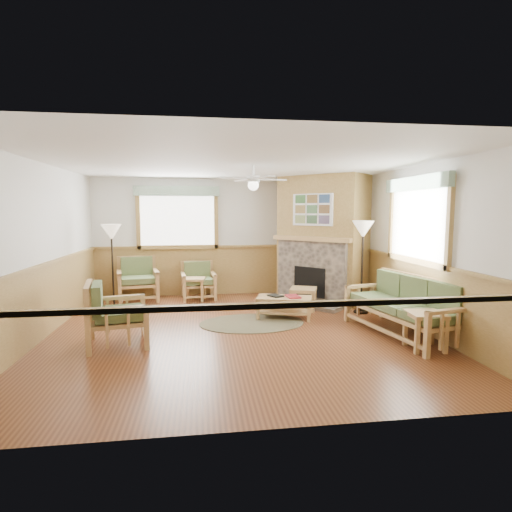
{
  "coord_description": "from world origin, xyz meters",
  "views": [
    {
      "loc": [
        -0.56,
        -6.34,
        1.95
      ],
      "look_at": [
        0.4,
        0.7,
        1.15
      ],
      "focal_mm": 28.0,
      "sensor_mm": 36.0,
      "label": 1
    }
  ],
  "objects": [
    {
      "name": "floor",
      "position": [
        0.0,
        0.0,
        -0.01
      ],
      "size": [
        6.0,
        6.0,
        0.01
      ],
      "primitive_type": "cube",
      "color": "brown",
      "rests_on": "ground"
    },
    {
      "name": "ceiling",
      "position": [
        0.0,
        0.0,
        2.7
      ],
      "size": [
        6.0,
        6.0,
        0.01
      ],
      "primitive_type": "cube",
      "color": "white",
      "rests_on": "floor"
    },
    {
      "name": "wall_back",
      "position": [
        0.0,
        3.0,
        1.35
      ],
      "size": [
        6.0,
        0.02,
        2.7
      ],
      "primitive_type": "cube",
      "color": "silver",
      "rests_on": "floor"
    },
    {
      "name": "wall_front",
      "position": [
        0.0,
        -3.0,
        1.35
      ],
      "size": [
        6.0,
        0.02,
        2.7
      ],
      "primitive_type": "cube",
      "color": "silver",
      "rests_on": "floor"
    },
    {
      "name": "wall_left",
      "position": [
        -3.0,
        0.0,
        1.35
      ],
      "size": [
        0.02,
        6.0,
        2.7
      ],
      "primitive_type": "cube",
      "color": "silver",
      "rests_on": "floor"
    },
    {
      "name": "wall_right",
      "position": [
        3.0,
        0.0,
        1.35
      ],
      "size": [
        0.02,
        6.0,
        2.7
      ],
      "primitive_type": "cube",
      "color": "silver",
      "rests_on": "floor"
    },
    {
      "name": "wainscot",
      "position": [
        0.0,
        0.0,
        0.55
      ],
      "size": [
        6.0,
        6.0,
        1.1
      ],
      "primitive_type": null,
      "color": "olive",
      "rests_on": "floor"
    },
    {
      "name": "fireplace",
      "position": [
        2.05,
        2.05,
        1.35
      ],
      "size": [
        3.11,
        3.11,
        2.7
      ],
      "primitive_type": null,
      "rotation": [
        0.0,
        0.0,
        -0.79
      ],
      "color": "olive",
      "rests_on": "floor"
    },
    {
      "name": "window_back",
      "position": [
        -1.1,
        2.96,
        2.53
      ],
      "size": [
        1.9,
        0.16,
        1.5
      ],
      "primitive_type": null,
      "color": "white",
      "rests_on": "wall_back"
    },
    {
      "name": "window_right",
      "position": [
        2.96,
        -0.2,
        2.53
      ],
      "size": [
        0.16,
        1.9,
        1.5
      ],
      "primitive_type": null,
      "color": "white",
      "rests_on": "wall_right"
    },
    {
      "name": "ceiling_fan",
      "position": [
        0.3,
        0.3,
        2.66
      ],
      "size": [
        1.59,
        1.59,
        0.36
      ],
      "primitive_type": null,
      "rotation": [
        0.0,
        0.0,
        0.35
      ],
      "color": "white",
      "rests_on": "ceiling"
    },
    {
      "name": "sofa",
      "position": [
        2.55,
        -0.55,
        0.46
      ],
      "size": [
        2.13,
        1.21,
        0.92
      ],
      "primitive_type": null,
      "rotation": [
        0.0,
        0.0,
        -1.36
      ],
      "color": "tan",
      "rests_on": "floor"
    },
    {
      "name": "armchair_back_left",
      "position": [
        -1.96,
        2.55,
        0.47
      ],
      "size": [
        0.99,
        0.99,
        0.94
      ],
      "primitive_type": null,
      "rotation": [
        0.0,
        0.0,
        0.2
      ],
      "color": "tan",
      "rests_on": "floor"
    },
    {
      "name": "armchair_back_right",
      "position": [
        -0.65,
        2.55,
        0.41
      ],
      "size": [
        0.8,
        0.8,
        0.82
      ],
      "primitive_type": null,
      "rotation": [
        0.0,
        0.0,
        0.1
      ],
      "color": "tan",
      "rests_on": "floor"
    },
    {
      "name": "armchair_left",
      "position": [
        -1.79,
        -0.43,
        0.47
      ],
      "size": [
        0.98,
        0.98,
        0.93
      ],
      "primitive_type": null,
      "rotation": [
        0.0,
        0.0,
        1.77
      ],
      "color": "tan",
      "rests_on": "floor"
    },
    {
      "name": "coffee_table",
      "position": [
        0.92,
        0.68,
        0.2
      ],
      "size": [
        1.08,
        0.76,
        0.39
      ],
      "primitive_type": null,
      "rotation": [
        0.0,
        0.0,
        -0.3
      ],
      "color": "tan",
      "rests_on": "floor"
    },
    {
      "name": "end_table_chairs",
      "position": [
        -0.73,
        2.38,
        0.25
      ],
      "size": [
        0.5,
        0.48,
        0.5
      ],
      "primitive_type": null,
      "rotation": [
        0.0,
        0.0,
        -0.14
      ],
      "color": "tan",
      "rests_on": "floor"
    },
    {
      "name": "end_table_sofa",
      "position": [
        2.55,
        -1.23,
        0.27
      ],
      "size": [
        0.51,
        0.49,
        0.53
      ],
      "primitive_type": null,
      "rotation": [
        0.0,
        0.0,
        -0.08
      ],
      "color": "tan",
      "rests_on": "floor"
    },
    {
      "name": "footstool",
      "position": [
        1.42,
        1.24,
        0.22
      ],
      "size": [
        0.64,
        0.64,
        0.43
      ],
      "primitive_type": null,
      "rotation": [
        0.0,
        0.0,
        -0.36
      ],
      "color": "tan",
      "rests_on": "floor"
    },
    {
      "name": "braided_rug",
      "position": [
        0.29,
        0.4,
        0.01
      ],
      "size": [
        2.1,
        2.1,
        0.01
      ],
      "primitive_type": "cylinder",
      "rotation": [
        0.0,
        0.0,
        -0.17
      ],
      "color": "brown",
      "rests_on": "floor"
    },
    {
      "name": "floor_lamp_left",
      "position": [
        -2.35,
        1.93,
        0.85
      ],
      "size": [
        0.51,
        0.51,
        1.7
      ],
      "primitive_type": null,
      "rotation": [
        0.0,
        0.0,
        0.38
      ],
      "color": "black",
      "rests_on": "floor"
    },
    {
      "name": "floor_lamp_right",
      "position": [
        2.46,
        0.86,
        0.89
      ],
      "size": [
        0.53,
        0.53,
        1.78
      ],
      "primitive_type": null,
      "rotation": [
        0.0,
        0.0,
        0.36
      ],
      "color": "black",
      "rests_on": "floor"
    },
    {
      "name": "book_red",
      "position": [
        1.07,
        0.63,
        0.42
      ],
      "size": [
        0.25,
        0.32,
        0.03
      ],
      "primitive_type": "cube",
      "rotation": [
        0.0,
        0.0,
        0.12
      ],
      "color": "maroon",
      "rests_on": "coffee_table"
    },
    {
      "name": "book_dark",
      "position": [
        0.77,
        0.75,
        0.42
      ],
      "size": [
        0.31,
        0.33,
        0.03
      ],
      "primitive_type": "cube",
      "rotation": [
        0.0,
        0.0,
        0.53
      ],
      "color": "black",
      "rests_on": "coffee_table"
    }
  ]
}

